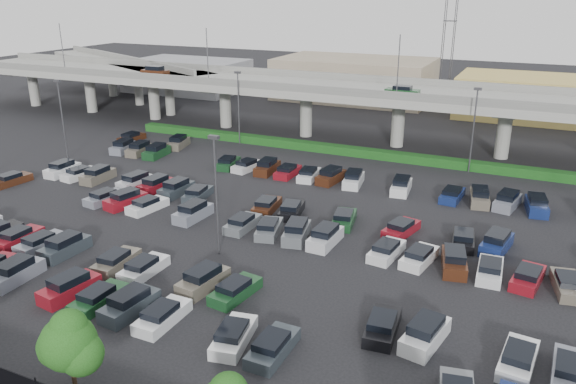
{
  "coord_description": "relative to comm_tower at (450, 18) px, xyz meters",
  "views": [
    {
      "loc": [
        23.23,
        -44.48,
        21.22
      ],
      "look_at": [
        1.23,
        3.31,
        2.0
      ],
      "focal_mm": 35.0,
      "sensor_mm": 36.0,
      "label": 1
    }
  ],
  "objects": [
    {
      "name": "ground",
      "position": [
        -4.0,
        -74.0,
        -15.61
      ],
      "size": [
        280.0,
        280.0,
        0.0
      ],
      "primitive_type": "plane",
      "color": "black"
    },
    {
      "name": "parked_cars",
      "position": [
        -5.02,
        -77.02,
        -14.98
      ],
      "size": [
        63.05,
        41.68,
        1.67
      ],
      "color": "gray",
      "rests_on": "ground"
    },
    {
      "name": "distant_buildings",
      "position": [
        8.38,
        -12.19,
        -11.87
      ],
      "size": [
        138.0,
        24.0,
        9.0
      ],
      "color": "gray",
      "rests_on": "ground"
    },
    {
      "name": "tree_row",
      "position": [
        -3.3,
        -100.53,
        -12.09
      ],
      "size": [
        65.07,
        3.66,
        5.94
      ],
      "color": "#332316",
      "rests_on": "ground"
    },
    {
      "name": "hedge",
      "position": [
        -4.0,
        -49.0,
        -15.06
      ],
      "size": [
        66.0,
        1.6,
        1.1
      ],
      "primitive_type": "cube",
      "color": "#124115",
      "rests_on": "ground"
    },
    {
      "name": "comm_tower",
      "position": [
        0.0,
        0.0,
        0.0
      ],
      "size": [
        2.4,
        2.4,
        30.0
      ],
      "color": "#444348",
      "rests_on": "ground"
    },
    {
      "name": "light_poles",
      "position": [
        -8.12,
        -72.0,
        -9.37
      ],
      "size": [
        66.9,
        48.38,
        10.3
      ],
      "color": "#444348",
      "rests_on": "ground"
    },
    {
      "name": "overpass",
      "position": [
        -4.21,
        -42.01,
        -8.64
      ],
      "size": [
        150.0,
        13.0,
        15.8
      ],
      "color": "gray",
      "rests_on": "ground"
    },
    {
      "name": "on_ramp",
      "position": [
        -56.1,
        -30.95,
        -8.76
      ],
      "size": [
        50.93,
        30.13,
        8.8
      ],
      "color": "gray",
      "rests_on": "ground"
    }
  ]
}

